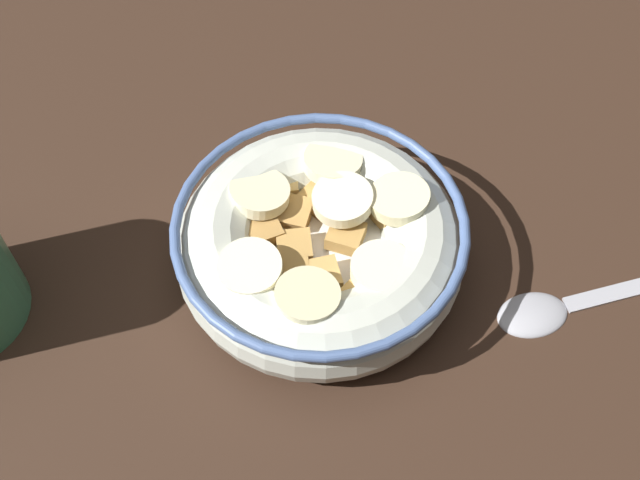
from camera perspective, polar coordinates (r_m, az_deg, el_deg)
The scene contains 3 objects.
ground_plane at distance 47.94cm, azimuth 0.00°, elevation -2.69°, with size 112.45×112.45×2.00cm, color #332116.
cereal_bowl at distance 44.88cm, azimuth 0.02°, elevation -0.27°, with size 16.55×16.55×5.20cm.
spoon at distance 47.51cm, azimuth 17.12°, elevation -4.47°, with size 13.94×5.15×0.80cm.
Camera 1 is at (0.91, 25.05, 39.86)cm, focal length 44.37 mm.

